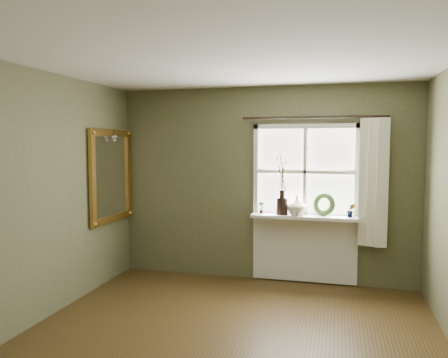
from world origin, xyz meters
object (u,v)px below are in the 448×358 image
dark_jug (282,206)px  cream_vase (297,206)px  wreath (324,207)px  gilt_mirror (111,176)px

dark_jug → cream_vase: 0.19m
dark_jug → wreath: wreath is taller
dark_jug → wreath: size_ratio=0.75×
dark_jug → wreath: bearing=4.3°
wreath → gilt_mirror: (-2.76, -0.46, 0.38)m
dark_jug → wreath: (0.53, 0.04, 0.00)m
wreath → gilt_mirror: size_ratio=0.25×
dark_jug → gilt_mirror: 2.30m
dark_jug → cream_vase: bearing=0.0°
wreath → gilt_mirror: bearing=-147.0°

